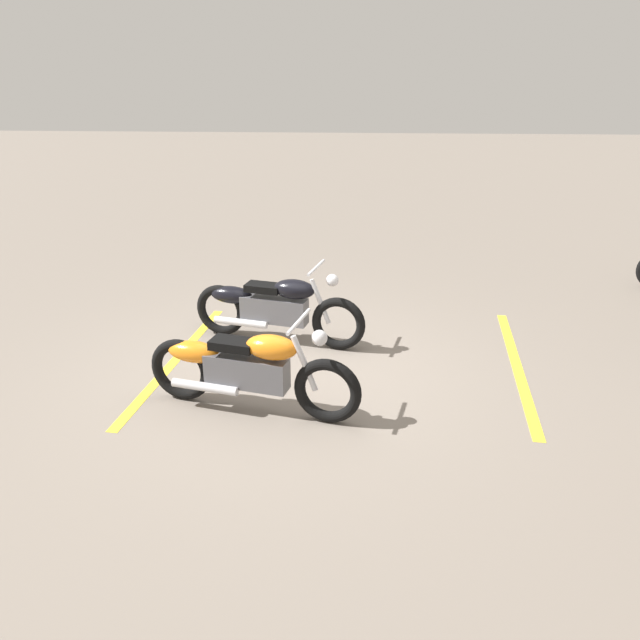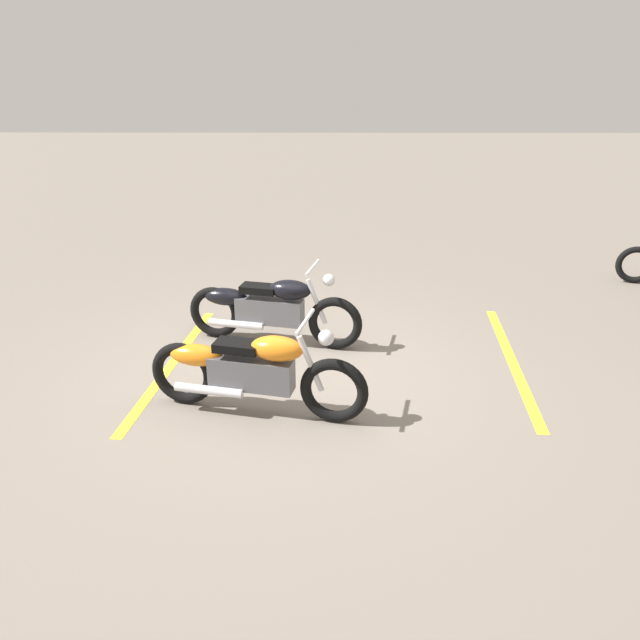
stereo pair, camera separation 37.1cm
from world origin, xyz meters
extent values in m
plane|color=slate|center=(0.00, 0.00, 0.00)|extent=(60.00, 60.00, 0.00)
torus|color=black|center=(0.53, -1.02, 0.34)|extent=(0.68, 0.26, 0.67)
torus|color=black|center=(-0.99, -0.67, 0.34)|extent=(0.68, 0.26, 0.67)
cube|color=#59595E|center=(-0.28, -0.83, 0.42)|extent=(0.87, 0.40, 0.32)
ellipsoid|color=orange|center=(-0.02, -0.89, 0.72)|extent=(0.57, 0.39, 0.24)
ellipsoid|color=orange|center=(-0.84, -0.71, 0.56)|extent=(0.60, 0.36, 0.22)
cube|color=black|center=(-0.41, -0.81, 0.70)|extent=(0.48, 0.33, 0.09)
cylinder|color=silver|center=(0.31, -0.97, 0.60)|extent=(0.27, 0.11, 0.56)
cylinder|color=silver|center=(0.26, -0.96, 1.02)|extent=(0.17, 0.61, 0.04)
sphere|color=silver|center=(0.45, -1.00, 0.88)|extent=(0.15, 0.15, 0.15)
cylinder|color=silver|center=(-0.70, -0.88, 0.26)|extent=(0.70, 0.24, 0.09)
torus|color=black|center=(0.56, 0.67, 0.34)|extent=(0.68, 0.26, 0.67)
torus|color=black|center=(-0.96, 1.02, 0.34)|extent=(0.68, 0.26, 0.67)
cube|color=#59595E|center=(-0.25, 0.86, 0.42)|extent=(0.87, 0.40, 0.32)
ellipsoid|color=black|center=(0.02, 0.80, 0.72)|extent=(0.57, 0.39, 0.24)
ellipsoid|color=black|center=(-0.80, 0.99, 0.56)|extent=(0.60, 0.36, 0.22)
cube|color=black|center=(-0.37, 0.89, 0.70)|extent=(0.48, 0.33, 0.09)
cylinder|color=silver|center=(0.34, 0.72, 0.60)|extent=(0.27, 0.12, 0.56)
cylinder|color=silver|center=(0.29, 0.73, 1.02)|extent=(0.17, 0.61, 0.04)
sphere|color=silver|center=(0.49, 0.69, 0.88)|extent=(0.15, 0.15, 0.15)
cylinder|color=silver|center=(-0.67, 0.81, 0.26)|extent=(0.70, 0.25, 0.09)
torus|color=black|center=(5.42, 3.25, 0.30)|extent=(0.61, 0.27, 0.60)
cube|color=yellow|center=(-1.34, 0.23, 0.00)|extent=(0.42, 3.20, 0.01)
cube|color=yellow|center=(2.65, 0.34, 0.00)|extent=(0.42, 3.20, 0.01)
camera|label=1|loc=(0.82, -6.12, 3.15)|focal=34.09mm
camera|label=2|loc=(0.45, -6.13, 3.15)|focal=34.09mm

